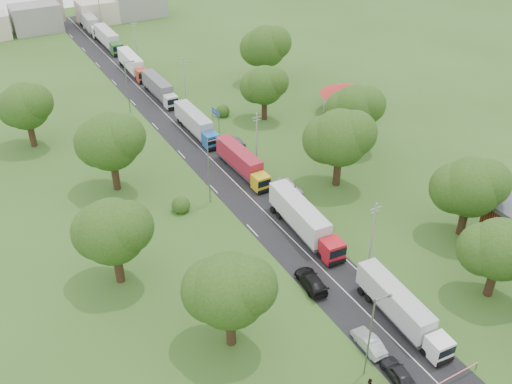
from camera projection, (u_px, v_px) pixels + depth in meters
ground at (300, 247)px, 72.92m from camera, size 260.00×260.00×0.00m
road at (229, 176)px, 87.59m from camera, size 8.00×200.00×0.04m
info_sign at (216, 115)px, 99.11m from camera, size 0.12×3.10×4.10m
pole_1 at (373, 233)px, 67.52m from camera, size 1.60×0.24×9.00m
pole_2 at (257, 139)px, 88.06m from camera, size 1.60×0.24×9.00m
pole_3 at (185, 80)px, 108.59m from camera, size 1.60×0.24×9.00m
pole_4 at (135, 39)px, 129.13m from camera, size 1.60×0.24×9.00m
pole_5 at (100, 10)px, 149.67m from camera, size 1.60×0.24×9.00m
lamp_0 at (371, 333)px, 53.04m from camera, size 2.03×0.22×10.00m
lamp_1 at (210, 168)px, 78.71m from camera, size 2.03×0.22×10.00m
lamp_2 at (128, 84)px, 104.38m from camera, size 2.03×0.22×10.00m
tree_2 at (500, 249)px, 62.03m from camera, size 8.00×8.00×10.10m
tree_3 at (470, 187)px, 71.51m from camera, size 8.80×8.80×11.07m
tree_4 at (339, 137)px, 81.49m from camera, size 9.60×9.60×12.05m
tree_5 at (355, 108)px, 91.40m from camera, size 8.80×8.80×11.07m
tree_6 at (264, 85)px, 101.31m from camera, size 8.00×8.00×10.10m
tree_7 at (265, 46)px, 115.37m from camera, size 9.60×9.60×12.05m
tree_10 at (229, 290)px, 55.60m from camera, size 8.80×8.80×11.07m
tree_11 at (112, 231)px, 63.71m from camera, size 8.80×8.80×11.07m
tree_12 at (110, 141)px, 80.53m from camera, size 9.60×9.60×12.05m
tree_13 at (25, 106)px, 92.23m from camera, size 8.80×8.80×11.07m
house_cream at (348, 94)px, 105.33m from camera, size 10.08×10.08×5.80m
distant_town at (77, 13)px, 151.99m from camera, size 52.00×8.00×8.00m
church at (51, 1)px, 154.90m from camera, size 5.00×5.00×12.30m
truck_0 at (400, 307)px, 60.89m from camera, size 3.02×13.61×3.76m
truck_1 at (303, 219)px, 74.18m from camera, size 3.35×15.15×4.18m
truck_2 at (242, 162)px, 87.40m from camera, size 2.55×13.51×3.74m
truck_3 at (196, 123)px, 98.56m from camera, size 2.41×14.05×3.90m
truck_4 at (159, 88)px, 111.92m from camera, size 2.40×13.71×3.80m
truck_5 at (132, 64)px, 123.29m from camera, size 2.76×14.22×3.93m
truck_6 at (108, 39)px, 137.42m from camera, size 2.58×15.02×4.17m
truck_7 at (90, 23)px, 148.52m from camera, size 3.29×15.44×4.27m
car_lane_front at (398, 373)px, 55.11m from camera, size 2.33×4.62×1.51m
car_lane_mid at (369, 342)px, 58.42m from camera, size 1.86×4.59×1.48m
car_lane_rear at (311, 281)px, 66.25m from camera, size 2.96×5.78×1.61m
car_verge_near at (287, 187)px, 83.54m from camera, size 3.00×5.97×1.62m
car_verge_far at (235, 141)px, 95.67m from camera, size 2.33×4.80×1.58m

